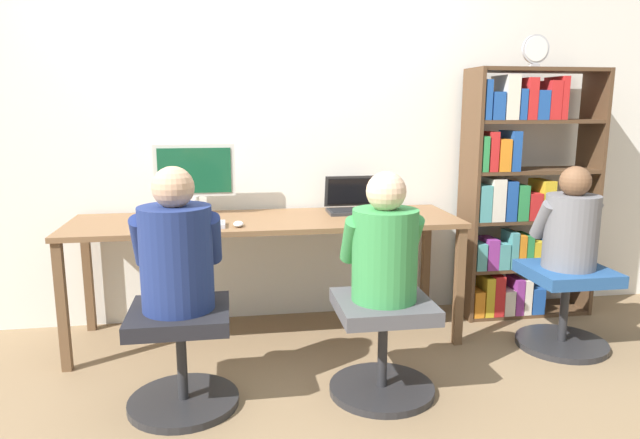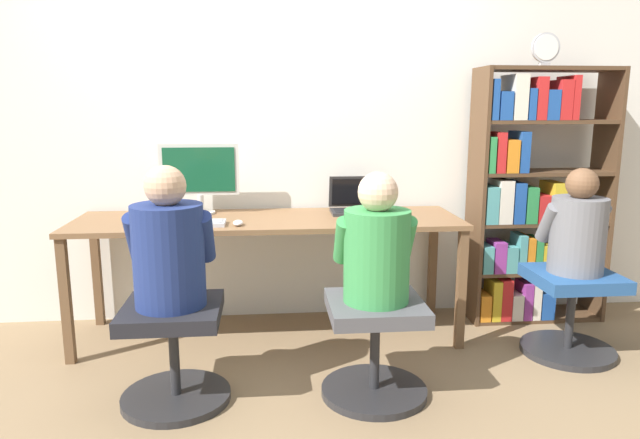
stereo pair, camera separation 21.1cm
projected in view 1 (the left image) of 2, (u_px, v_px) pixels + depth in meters
ground_plane at (273, 359)px, 3.21m from camera, size 14.00×14.00×0.00m
wall_back at (261, 122)px, 3.66m from camera, size 10.00×0.05×2.60m
desk at (267, 230)px, 3.40m from camera, size 2.29×0.66×0.74m
desktop_monitor at (195, 177)px, 3.45m from camera, size 0.48×0.18×0.43m
laptop at (352, 204)px, 3.61m from camera, size 0.32×0.26×0.22m
keyboard at (188, 225)px, 3.15m from camera, size 0.41×0.15×0.03m
computer_mouse_by_keyboard at (238, 224)px, 3.17m from camera, size 0.06×0.09×0.03m
office_chair_left at (181, 352)px, 2.67m from camera, size 0.52×0.52×0.49m
office_chair_right at (383, 341)px, 2.79m from camera, size 0.52×0.52×0.49m
person_at_monitor at (176, 249)px, 2.57m from camera, size 0.40×0.34×0.66m
person_at_laptop at (385, 246)px, 2.70m from camera, size 0.38×0.32×0.62m
bookshelf at (517, 199)px, 3.77m from camera, size 0.88×0.30×1.64m
desk_clock at (536, 50)px, 3.52m from camera, size 0.18×0.03×0.20m
office_chair_side at (565, 303)px, 3.33m from camera, size 0.52×0.52×0.49m
person_near_shelf at (571, 225)px, 3.25m from camera, size 0.37×0.31×0.59m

